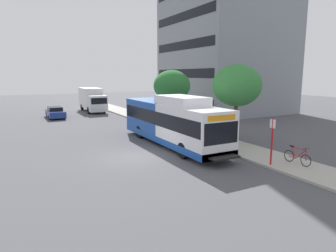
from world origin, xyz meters
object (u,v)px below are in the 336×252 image
bus_stop_sign_pole (272,138)px  street_tree_near_stop (237,86)px  parked_car_far_lane (55,112)px  bicycle_parked (297,157)px  street_tree_mid_block (172,86)px  transit_bus (172,122)px  box_truck_background (92,99)px

bus_stop_sign_pole → street_tree_near_stop: 6.29m
bus_stop_sign_pole → parked_car_far_lane: bearing=106.9°
parked_car_far_lane → bicycle_parked: bearing=-70.8°
bicycle_parked → bus_stop_sign_pole: bearing=155.6°
street_tree_near_stop → street_tree_mid_block: 9.59m
transit_bus → bicycle_parked: bearing=-65.0°
street_tree_near_stop → parked_car_far_lane: size_ratio=1.26×
street_tree_mid_block → box_truck_background: bearing=106.0°
transit_bus → street_tree_near_stop: (4.31, -1.92, 2.60)m
parked_car_far_lane → street_tree_mid_block: bearing=-48.0°
box_truck_background → transit_bus: bearing=-89.8°
bicycle_parked → street_tree_near_stop: 7.06m
box_truck_background → bicycle_parked: bearing=-83.0°
transit_bus → street_tree_near_stop: street_tree_near_stop is taller
street_tree_near_stop → street_tree_mid_block: (-0.06, 9.58, -0.33)m
parked_car_far_lane → box_truck_background: size_ratio=0.64×
bus_stop_sign_pole → bicycle_parked: (1.38, -0.63, -1.09)m
transit_bus → parked_car_far_lane: 19.44m
street_tree_near_stop → box_truck_background: (-4.41, 24.71, -2.56)m
bus_stop_sign_pole → transit_bus: bearing=107.5°
transit_bus → parked_car_far_lane: (-5.58, 18.60, -1.04)m
street_tree_mid_block → parked_car_far_lane: size_ratio=1.20×
transit_bus → street_tree_near_stop: 5.39m
box_truck_background → street_tree_mid_block: bearing=-74.0°
bicycle_parked → street_tree_near_stop: size_ratio=0.31×
bus_stop_sign_pole → street_tree_mid_block: (1.97, 14.91, 2.32)m
bicycle_parked → transit_bus: bearing=115.0°
street_tree_mid_block → bicycle_parked: bearing=-92.2°
street_tree_near_stop → street_tree_mid_block: street_tree_near_stop is taller
street_tree_near_stop → street_tree_mid_block: bearing=90.3°
street_tree_mid_block → street_tree_near_stop: bearing=-89.7°
street_tree_near_stop → parked_car_far_lane: 23.06m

